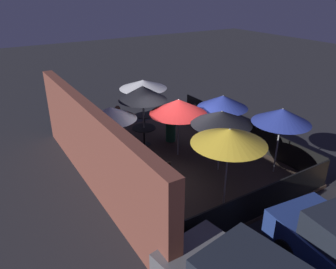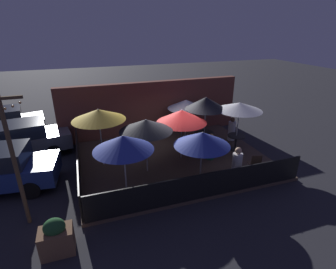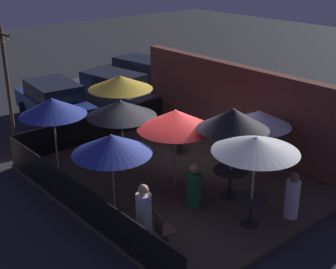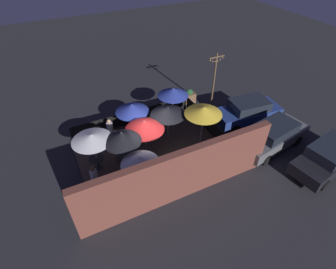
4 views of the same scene
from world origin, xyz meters
TOP-DOWN VIEW (x-y plane):
  - ground_plane at (0.00, 0.00)m, footprint 60.00×60.00m
  - patio_deck at (0.00, 0.00)m, footprint 8.03×6.20m
  - building_wall at (0.00, 3.33)m, footprint 9.63×0.36m
  - fence_front at (0.00, -3.05)m, footprint 7.83×0.05m
  - fence_side_left at (-3.97, 0.00)m, footprint 0.05×6.00m
  - patio_umbrella_0 at (3.06, -0.13)m, footprint 2.03×2.03m
  - patio_umbrella_1 at (1.75, 0.58)m, footprint 1.88×1.88m
  - patio_umbrella_2 at (-1.37, -0.70)m, footprint 2.05×2.05m
  - patio_umbrella_3 at (-2.99, 0.42)m, footprint 2.11×2.11m
  - patio_umbrella_4 at (0.31, -0.11)m, footprint 2.12×2.12m
  - patio_umbrella_5 at (-2.50, -2.27)m, footprint 1.91×1.91m
  - patio_umbrella_6 at (0.26, -2.17)m, footprint 2.00×2.00m
  - patio_umbrella_7 at (1.41, 2.07)m, footprint 1.87×1.87m
  - dining_table_0 at (3.06, -0.13)m, footprint 0.82×0.82m
  - dining_table_1 at (1.75, 0.58)m, footprint 0.93×0.93m
  - patio_chair_0 at (-1.24, 1.46)m, footprint 0.50×0.50m
  - patio_chair_1 at (2.46, -2.38)m, footprint 0.49×0.49m
  - patron_0 at (1.70, -2.32)m, footprint 0.44×0.44m
  - patron_1 at (3.48, 0.93)m, footprint 0.41×0.41m
  - patron_2 at (1.51, -0.53)m, footprint 0.50×0.50m
  - light_post at (-5.52, -2.30)m, footprint 1.10×0.12m
  - parked_car_0 at (-6.82, -0.05)m, footprint 4.41×2.13m
  - parked_car_1 at (-6.53, 2.55)m, footprint 4.72×2.36m
  - parked_car_2 at (-7.89, 5.15)m, footprint 4.78×2.38m

SIDE VIEW (x-z plane):
  - ground_plane at x=0.00m, z-range 0.00..0.00m
  - patio_deck at x=0.00m, z-range 0.00..0.12m
  - fence_front at x=0.00m, z-range 0.12..1.07m
  - fence_side_left at x=-3.97m, z-range 0.12..1.07m
  - patio_chair_0 at x=-1.24m, z-range 0.16..1.08m
  - patio_chair_1 at x=2.46m, z-range 0.17..1.11m
  - patron_2 at x=1.51m, z-range 0.05..1.23m
  - patron_1 at x=3.48m, z-range 0.06..1.29m
  - dining_table_0 at x=3.06m, z-range 0.33..1.05m
  - patron_0 at x=1.70m, z-range 0.06..1.36m
  - dining_table_1 at x=1.75m, z-range 0.35..1.12m
  - parked_car_0 at x=-6.82m, z-range 0.04..1.66m
  - parked_car_1 at x=-6.53m, z-range 0.04..1.66m
  - parked_car_2 at x=-7.89m, z-range 0.04..1.66m
  - building_wall at x=0.00m, z-range 0.00..2.90m
  - patio_umbrella_7 at x=1.41m, z-range 0.90..2.91m
  - patio_umbrella_6 at x=0.26m, z-range 0.89..2.93m
  - patio_umbrella_4 at x=0.31m, z-range 0.96..3.20m
  - patio_umbrella_2 at x=-1.37m, z-range 0.99..3.20m
  - patio_umbrella_5 at x=-2.50m, z-range 1.04..3.38m
  - patio_umbrella_0 at x=3.06m, z-range 1.09..3.39m
  - light_post at x=-5.52m, z-range 0.23..4.37m
  - patio_umbrella_1 at x=1.75m, z-range 1.08..3.56m
  - patio_umbrella_3 at x=-2.99m, z-range 1.12..3.55m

